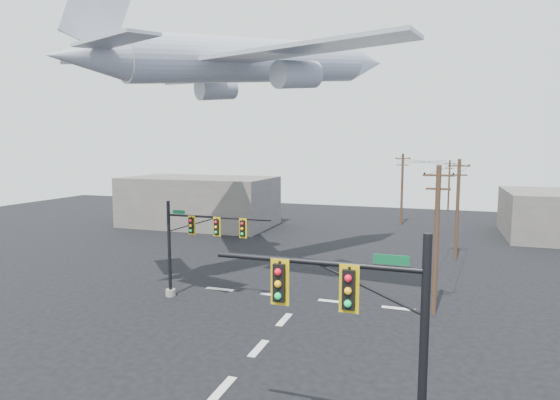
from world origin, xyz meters
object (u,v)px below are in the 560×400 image
(utility_pole_c, at_px, (402,188))
(airliner, at_px, (255,61))
(signal_mast_far, at_px, (193,244))
(utility_pole_a, at_px, (436,237))
(signal_mast_near, at_px, (375,349))
(utility_pole_d, at_px, (449,184))
(utility_pole_b, at_px, (457,207))

(utility_pole_c, bearing_deg, airliner, -103.65)
(signal_mast_far, xyz_separation_m, airliner, (1.83, 6.18, 12.24))
(utility_pole_a, relative_size, utility_pole_c, 0.98)
(signal_mast_near, xyz_separation_m, signal_mast_far, (-13.05, 12.73, -0.35))
(signal_mast_far, relative_size, airliner, 0.28)
(signal_mast_near, height_order, signal_mast_far, signal_mast_near)
(signal_mast_far, relative_size, utility_pole_a, 0.84)
(signal_mast_near, distance_m, signal_mast_far, 18.23)
(utility_pole_c, relative_size, airliner, 0.34)
(signal_mast_near, bearing_deg, utility_pole_d, 87.11)
(utility_pole_b, bearing_deg, airliner, -149.75)
(signal_mast_near, relative_size, utility_pole_d, 0.96)
(utility_pole_a, bearing_deg, signal_mast_far, -170.24)
(utility_pole_a, height_order, airliner, airliner)
(signal_mast_near, relative_size, utility_pole_b, 0.85)
(utility_pole_b, bearing_deg, signal_mast_near, -102.14)
(utility_pole_b, relative_size, airliner, 0.34)
(utility_pole_a, xyz_separation_m, airliner, (-12.80, 4.03, 11.29))
(utility_pole_c, height_order, airliner, airliner)
(signal_mast_far, distance_m, airliner, 13.83)
(signal_mast_near, xyz_separation_m, utility_pole_d, (3.12, 61.87, 0.07))
(airliner, bearing_deg, utility_pole_c, 14.85)
(utility_pole_b, relative_size, utility_pole_c, 0.98)
(signal_mast_far, bearing_deg, utility_pole_b, 45.80)
(signal_mast_far, height_order, utility_pole_c, utility_pole_c)
(utility_pole_b, distance_m, utility_pole_d, 32.42)
(utility_pole_d, height_order, airliner, airliner)
(signal_mast_far, xyz_separation_m, utility_pole_d, (16.17, 49.13, 0.42))
(utility_pole_a, xyz_separation_m, utility_pole_d, (1.54, 46.98, -0.53))
(signal_mast_far, bearing_deg, utility_pole_d, 71.78)
(utility_pole_a, distance_m, utility_pole_c, 32.16)
(signal_mast_near, xyz_separation_m, airliner, (-11.21, 18.91, 11.89))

